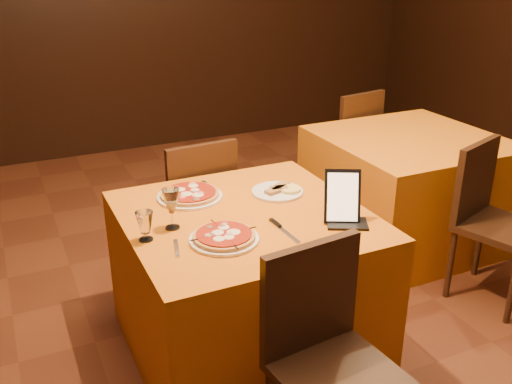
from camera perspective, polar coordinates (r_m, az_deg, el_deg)
name	(u,v)px	position (r m, az deg, el deg)	size (l,w,h in m)	color
floor	(324,333)	(3.16, 6.83, -13.85)	(6.00, 7.00, 0.01)	#5E2D19
wall_back	(138,6)	(5.81, -11.69, 17.75)	(6.00, 0.01, 2.80)	black
main_table	(245,283)	(2.83, -1.10, -9.09)	(1.10, 1.10, 0.75)	#CE690D
side_table	(406,190)	(4.03, 14.79, 0.24)	(1.10, 1.10, 0.75)	orange
chair_main_near	(339,376)	(2.20, 8.26, -17.72)	(0.47, 0.47, 0.91)	black
chair_main_far	(191,208)	(3.45, -6.48, -1.59)	(0.38, 0.38, 0.91)	#30210F
chair_side_near	(502,227)	(3.48, 23.35, -3.24)	(0.43, 0.43, 0.91)	black
chair_side_far	(342,145)	(4.61, 8.63, 4.66)	(0.41, 0.41, 0.91)	black
pizza_near	(224,238)	(2.41, -3.21, -4.57)	(0.30, 0.30, 0.03)	white
pizza_far	(190,195)	(2.84, -6.64, -0.32)	(0.32, 0.32, 0.03)	white
cutlet_dish	(277,191)	(2.88, 2.15, 0.14)	(0.26, 0.26, 0.03)	white
wine_glass	(171,209)	(2.51, -8.45, -1.65)	(0.08, 0.08, 0.19)	tan
water_glass	(145,226)	(2.44, -11.04, -3.38)	(0.07, 0.07, 0.13)	white
tablet	(342,196)	(2.57, 8.64, -0.43)	(0.16, 0.01, 0.24)	black
knife	(285,232)	(2.49, 2.91, -3.99)	(0.23, 0.02, 0.01)	silver
fork_near	(177,248)	(2.37, -7.94, -5.59)	(0.15, 0.02, 0.01)	silver
fork_far	(209,185)	(2.98, -4.71, 0.69)	(0.14, 0.02, 0.01)	silver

